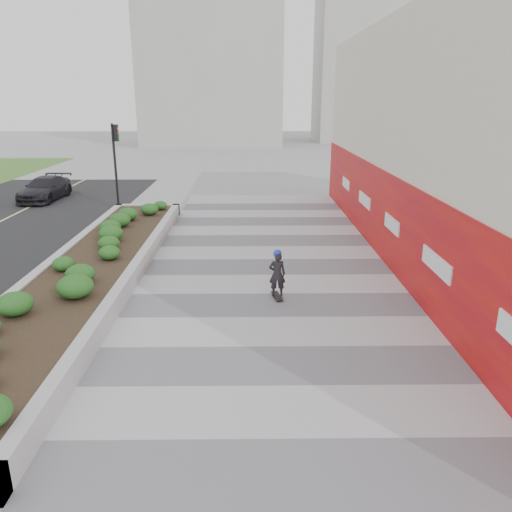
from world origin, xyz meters
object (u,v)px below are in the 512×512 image
Objects in this scene: skateboarder at (277,274)px; car_dark at (45,189)px; planter at (91,267)px; traffic_signal_near at (116,153)px.

skateboarder is 0.33× the size of car_dark.
planter is 5.84m from skateboarder.
planter is at bearing -80.65° from traffic_signal_near.
traffic_signal_near is at bearing 110.77° from skateboarder.
skateboarder is (7.36, -12.02, -2.03)m from traffic_signal_near.
planter is 4.20× the size of car_dark.
skateboarder is at bearing -58.52° from traffic_signal_near.
skateboarder is at bearing -15.09° from planter.
planter is at bearing 154.20° from skateboarder.
skateboarder is (5.63, -1.52, 0.31)m from planter.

